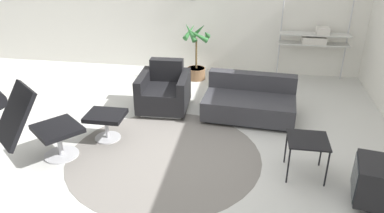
% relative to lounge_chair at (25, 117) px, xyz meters
% --- Properties ---
extents(ground_plane, '(12.00, 12.00, 0.00)m').
position_rel_lounge_chair_xyz_m(ground_plane, '(1.76, 0.85, -0.68)').
color(ground_plane, silver).
extents(wall_back, '(12.00, 0.09, 2.80)m').
position_rel_lounge_chair_xyz_m(wall_back, '(1.76, 3.92, 0.72)').
color(wall_back, silver).
rests_on(wall_back, ground_plane).
extents(round_rug, '(2.52, 2.52, 0.01)m').
position_rel_lounge_chair_xyz_m(round_rug, '(1.55, 0.47, -0.68)').
color(round_rug, slate).
rests_on(round_rug, ground_plane).
extents(lounge_chair, '(1.04, 1.10, 1.14)m').
position_rel_lounge_chair_xyz_m(lounge_chair, '(0.00, 0.00, 0.00)').
color(lounge_chair, '#BCBCC1').
rests_on(lounge_chair, ground_plane).
extents(ottoman, '(0.52, 0.44, 0.39)m').
position_rel_lounge_chair_xyz_m(ottoman, '(0.66, 0.79, -0.38)').
color(ottoman, '#BCBCC1').
rests_on(ottoman, ground_plane).
extents(armchair_red, '(0.82, 0.85, 0.76)m').
position_rel_lounge_chair_xyz_m(armchair_red, '(1.23, 1.88, -0.39)').
color(armchair_red, silver).
rests_on(armchair_red, ground_plane).
extents(couch_low, '(1.45, 0.96, 0.62)m').
position_rel_lounge_chair_xyz_m(couch_low, '(2.61, 1.83, -0.45)').
color(couch_low, black).
rests_on(couch_low, ground_plane).
extents(side_table, '(0.47, 0.47, 0.48)m').
position_rel_lounge_chair_xyz_m(side_table, '(3.30, 0.36, -0.25)').
color(side_table, black).
rests_on(side_table, ground_plane).
extents(crt_television, '(0.55, 0.59, 0.51)m').
position_rel_lounge_chair_xyz_m(crt_television, '(3.98, -0.10, -0.40)').
color(crt_television, black).
rests_on(crt_television, ground_plane).
extents(potted_plant, '(0.53, 0.54, 1.13)m').
position_rel_lounge_chair_xyz_m(potted_plant, '(1.54, 3.30, -0.24)').
color(potted_plant, brown).
rests_on(potted_plant, ground_plane).
extents(shelf_unit, '(1.30, 0.28, 1.94)m').
position_rel_lounge_chair_xyz_m(shelf_unit, '(3.75, 3.64, 0.17)').
color(shelf_unit, '#BCBCC1').
rests_on(shelf_unit, ground_plane).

